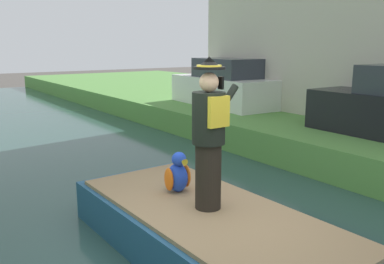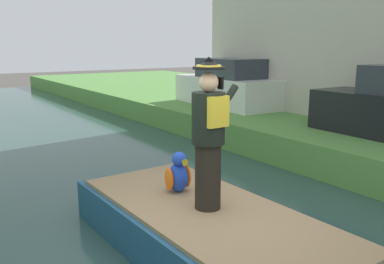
{
  "view_description": "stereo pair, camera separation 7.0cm",
  "coord_description": "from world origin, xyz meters",
  "px_view_note": "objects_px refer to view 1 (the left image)",
  "views": [
    {
      "loc": [
        -2.92,
        -3.67,
        2.69
      ],
      "look_at": [
        0.02,
        0.51,
        1.61
      ],
      "focal_mm": 38.51,
      "sensor_mm": 36.0,
      "label": 1
    },
    {
      "loc": [
        -2.86,
        -3.71,
        2.69
      ],
      "look_at": [
        0.02,
        0.51,
        1.61
      ],
      "focal_mm": 38.51,
      "sensor_mm": 36.0,
      "label": 2
    }
  ],
  "objects_px": {
    "boat": "(209,232)",
    "person_pirate": "(209,135)",
    "parked_car_white": "(225,86)",
    "parrot_plush": "(178,175)"
  },
  "relations": [
    {
      "from": "boat",
      "to": "person_pirate",
      "type": "height_order",
      "value": "person_pirate"
    },
    {
      "from": "boat",
      "to": "parrot_plush",
      "type": "distance_m",
      "value": 0.92
    },
    {
      "from": "parked_car_white",
      "to": "person_pirate",
      "type": "bearing_deg",
      "value": -131.03
    },
    {
      "from": "boat",
      "to": "person_pirate",
      "type": "xyz_separation_m",
      "value": [
        0.02,
        0.03,
        1.23
      ]
    },
    {
      "from": "person_pirate",
      "to": "parrot_plush",
      "type": "relative_size",
      "value": 3.25
    },
    {
      "from": "person_pirate",
      "to": "parked_car_white",
      "type": "height_order",
      "value": "person_pirate"
    },
    {
      "from": "parrot_plush",
      "to": "boat",
      "type": "bearing_deg",
      "value": -91.66
    },
    {
      "from": "parrot_plush",
      "to": "person_pirate",
      "type": "bearing_deg",
      "value": -90.27
    },
    {
      "from": "person_pirate",
      "to": "parrot_plush",
      "type": "bearing_deg",
      "value": 97.25
    },
    {
      "from": "person_pirate",
      "to": "parrot_plush",
      "type": "height_order",
      "value": "person_pirate"
    }
  ]
}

